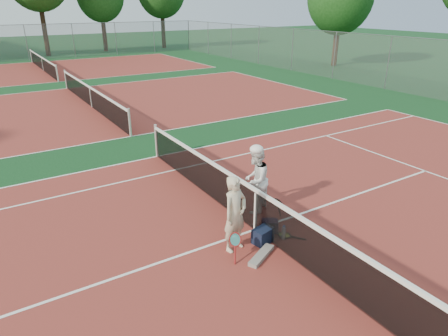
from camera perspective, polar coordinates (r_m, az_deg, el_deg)
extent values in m
plane|color=#0F3718|center=(9.11, 4.42, -8.80)|extent=(130.00, 130.00, 0.00)
cube|color=maroon|center=(9.11, 4.42, -8.78)|extent=(23.77, 10.97, 0.01)
cube|color=maroon|center=(20.81, -18.33, 8.25)|extent=(23.77, 10.97, 0.01)
cube|color=maroon|center=(33.87, -24.37, 12.56)|extent=(23.77, 10.97, 0.01)
imported|color=beige|center=(8.06, 1.59, -6.58)|extent=(0.67, 0.53, 1.62)
imported|color=white|center=(9.55, 4.54, -1.72)|extent=(1.01, 0.96, 1.64)
cube|color=black|center=(8.60, 5.57, -9.59)|extent=(0.48, 0.38, 0.34)
cube|color=black|center=(9.01, 6.56, -8.22)|extent=(0.42, 0.39, 0.28)
cube|color=slate|center=(8.22, 5.36, -12.34)|extent=(0.81, 0.53, 0.09)
cylinder|color=#C9E0FF|center=(8.78, 8.50, -9.18)|extent=(0.09, 0.09, 0.30)
cylinder|color=#382314|center=(43.27, -24.37, 18.24)|extent=(0.44, 0.44, 5.83)
cylinder|color=#382314|center=(45.81, -16.79, 18.49)|extent=(0.44, 0.44, 4.45)
cylinder|color=#382314|center=(47.85, -8.72, 19.54)|extent=(0.44, 0.44, 4.90)
cylinder|color=#382314|center=(34.66, 15.75, 17.37)|extent=(0.44, 0.44, 4.20)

